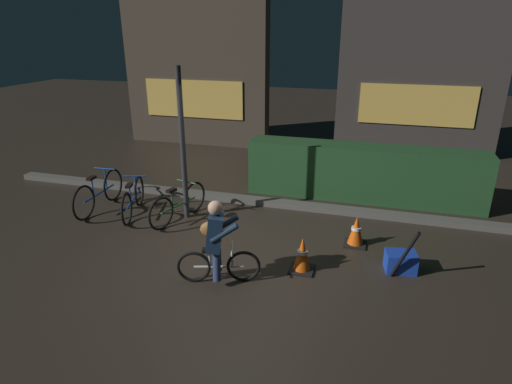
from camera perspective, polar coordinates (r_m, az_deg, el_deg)
name	(u,v)px	position (r m, az deg, el deg)	size (l,w,h in m)	color
ground_plane	(233,256)	(6.90, -3.02, -8.56)	(40.00, 40.00, 0.00)	#2D261E
sidewalk_curb	(268,202)	(8.77, 1.66, -1.36)	(12.00, 0.24, 0.12)	#56544F
hedge_row	(363,173)	(9.20, 14.07, 2.49)	(4.80, 0.70, 1.15)	#214723
storefront_left	(196,73)	(13.34, -7.98, 15.43)	(4.39, 0.54, 4.28)	#42382D
storefront_right	(421,64)	(12.91, 21.10, 15.57)	(4.36, 0.54, 4.95)	#383330
street_post	(183,146)	(7.89, -9.73, 6.07)	(0.10, 0.10, 2.81)	#2D2D33
parked_bike_leftmost	(99,193)	(9.00, -20.15, -0.09)	(0.46, 1.69, 0.78)	black
parked_bike_left_mid	(133,199)	(8.56, -16.03, -0.88)	(0.54, 1.50, 0.71)	black
parked_bike_center_left	(178,204)	(8.11, -10.28, -1.63)	(0.53, 1.49, 0.71)	black
traffic_cone_near	(302,255)	(6.44, 6.18, -8.31)	(0.36, 0.36, 0.54)	black
traffic_cone_far	(356,231)	(7.32, 13.16, -5.10)	(0.36, 0.36, 0.52)	black
blue_crate	(401,262)	(6.80, 18.67, -8.78)	(0.44, 0.32, 0.30)	#193DB7
cyclist	(216,241)	(6.01, -5.34, -6.56)	(1.15, 0.50, 1.25)	black
closed_umbrella	(405,255)	(6.46, 19.18, -7.90)	(0.05, 0.05, 0.85)	black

